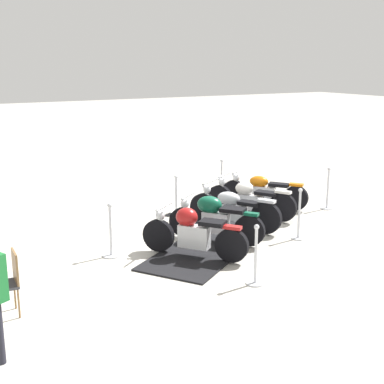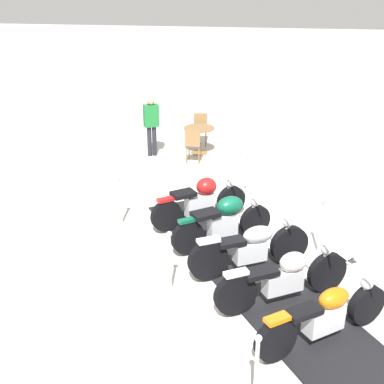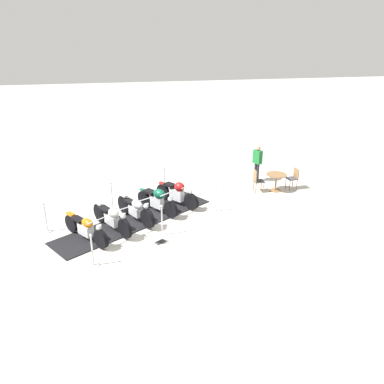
{
  "view_description": "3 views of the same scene",
  "coord_description": "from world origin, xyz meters",
  "px_view_note": "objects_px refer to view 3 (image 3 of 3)",
  "views": [
    {
      "loc": [
        -6.46,
        -9.38,
        3.66
      ],
      "look_at": [
        -0.96,
        0.21,
        0.93
      ],
      "focal_mm": 49.72,
      "sensor_mm": 36.0,
      "label": 1
    },
    {
      "loc": [
        7.66,
        0.2,
        4.81
      ],
      "look_at": [
        -1.31,
        -1.2,
        0.85
      ],
      "focal_mm": 48.09,
      "sensor_mm": 36.0,
      "label": 2
    },
    {
      "loc": [
        0.45,
        12.84,
        6.39
      ],
      "look_at": [
        -2.11,
        -0.25,
        0.85
      ],
      "focal_mm": 36.84,
      "sensor_mm": 36.0,
      "label": 3
    }
  ],
  "objects_px": {
    "cafe_table": "(276,178)",
    "cafe_chair_near_table": "(293,177)",
    "info_placard": "(160,241)",
    "stanchion_left_mid": "(112,199)",
    "motorcycle_maroon": "(177,193)",
    "motorcycle_copper": "(86,228)",
    "stanchion_left_front": "(46,222)",
    "cafe_chair_across_table": "(257,179)",
    "stanchion_left_rear": "(165,183)",
    "bystander_person": "(257,160)",
    "motorcycle_chrome": "(136,209)",
    "stanchion_right_mid": "(162,225)",
    "stanchion_right_front": "(93,256)",
    "stanchion_right_rear": "(216,204)",
    "motorcycle_cream": "(112,218)",
    "motorcycle_forest": "(158,200)"
  },
  "relations": [
    {
      "from": "cafe_table",
      "to": "cafe_chair_near_table",
      "type": "relative_size",
      "value": 0.95
    },
    {
      "from": "info_placard",
      "to": "stanchion_left_mid",
      "type": "bearing_deg",
      "value": -96.55
    },
    {
      "from": "motorcycle_maroon",
      "to": "info_placard",
      "type": "distance_m",
      "value": 2.99
    },
    {
      "from": "motorcycle_copper",
      "to": "stanchion_left_front",
      "type": "bearing_deg",
      "value": -160.77
    },
    {
      "from": "motorcycle_maroon",
      "to": "cafe_chair_across_table",
      "type": "height_order",
      "value": "same"
    },
    {
      "from": "stanchion_left_rear",
      "to": "bystander_person",
      "type": "relative_size",
      "value": 0.63
    },
    {
      "from": "motorcycle_copper",
      "to": "cafe_chair_across_table",
      "type": "relative_size",
      "value": 1.92
    },
    {
      "from": "cafe_table",
      "to": "bystander_person",
      "type": "distance_m",
      "value": 1.39
    },
    {
      "from": "cafe_table",
      "to": "bystander_person",
      "type": "relative_size",
      "value": 0.51
    },
    {
      "from": "motorcycle_chrome",
      "to": "stanchion_right_mid",
      "type": "relative_size",
      "value": 1.82
    },
    {
      "from": "stanchion_right_front",
      "to": "info_placard",
      "type": "height_order",
      "value": "stanchion_right_front"
    },
    {
      "from": "motorcycle_maroon",
      "to": "cafe_chair_near_table",
      "type": "relative_size",
      "value": 1.97
    },
    {
      "from": "motorcycle_maroon",
      "to": "stanchion_left_front",
      "type": "xyz_separation_m",
      "value": [
        4.69,
        1.3,
        -0.15
      ]
    },
    {
      "from": "cafe_chair_near_table",
      "to": "stanchion_right_rear",
      "type": "bearing_deg",
      "value": 16.79
    },
    {
      "from": "cafe_chair_across_table",
      "to": "bystander_person",
      "type": "xyz_separation_m",
      "value": [
        -0.41,
        -1.23,
        0.44
      ]
    },
    {
      "from": "cafe_chair_across_table",
      "to": "motorcycle_cream",
      "type": "bearing_deg",
      "value": -156.05
    },
    {
      "from": "stanchion_left_front",
      "to": "bystander_person",
      "type": "relative_size",
      "value": 0.65
    },
    {
      "from": "motorcycle_maroon",
      "to": "stanchion_left_rear",
      "type": "distance_m",
      "value": 1.64
    },
    {
      "from": "motorcycle_chrome",
      "to": "stanchion_right_mid",
      "type": "xyz_separation_m",
      "value": [
        -0.79,
        1.2,
        -0.12
      ]
    },
    {
      "from": "stanchion_right_mid",
      "to": "bystander_person",
      "type": "distance_m",
      "value": 6.43
    },
    {
      "from": "motorcycle_chrome",
      "to": "stanchion_right_mid",
      "type": "height_order",
      "value": "stanchion_right_mid"
    },
    {
      "from": "stanchion_left_front",
      "to": "info_placard",
      "type": "relative_size",
      "value": 2.68
    },
    {
      "from": "stanchion_right_mid",
      "to": "stanchion_left_front",
      "type": "distance_m",
      "value": 3.94
    },
    {
      "from": "stanchion_left_front",
      "to": "cafe_table",
      "type": "bearing_deg",
      "value": -167.75
    },
    {
      "from": "stanchion_right_rear",
      "to": "cafe_chair_near_table",
      "type": "bearing_deg",
      "value": -157.38
    },
    {
      "from": "stanchion_left_front",
      "to": "cafe_chair_across_table",
      "type": "relative_size",
      "value": 1.1
    },
    {
      "from": "stanchion_right_front",
      "to": "cafe_chair_near_table",
      "type": "xyz_separation_m",
      "value": [
        -8.23,
        -4.5,
        0.19
      ]
    },
    {
      "from": "motorcycle_copper",
      "to": "info_placard",
      "type": "bearing_deg",
      "value": 38.65
    },
    {
      "from": "motorcycle_cream",
      "to": "stanchion_right_mid",
      "type": "distance_m",
      "value": 1.76
    },
    {
      "from": "motorcycle_copper",
      "to": "cafe_chair_near_table",
      "type": "bearing_deg",
      "value": 71.86
    },
    {
      "from": "stanchion_right_rear",
      "to": "bystander_person",
      "type": "height_order",
      "value": "bystander_person"
    },
    {
      "from": "stanchion_right_mid",
      "to": "bystander_person",
      "type": "bearing_deg",
      "value": -138.66
    },
    {
      "from": "motorcycle_chrome",
      "to": "motorcycle_maroon",
      "type": "xyz_separation_m",
      "value": [
        -1.67,
        -1.1,
        0.03
      ]
    },
    {
      "from": "cafe_chair_near_table",
      "to": "bystander_person",
      "type": "height_order",
      "value": "bystander_person"
    },
    {
      "from": "motorcycle_forest",
      "to": "cafe_chair_near_table",
      "type": "relative_size",
      "value": 1.94
    },
    {
      "from": "motorcycle_maroon",
      "to": "cafe_chair_across_table",
      "type": "distance_m",
      "value": 3.58
    },
    {
      "from": "cafe_chair_near_table",
      "to": "stanchion_left_rear",
      "type": "bearing_deg",
      "value": -14.74
    },
    {
      "from": "stanchion_right_mid",
      "to": "cafe_chair_near_table",
      "type": "xyz_separation_m",
      "value": [
        -6.03,
        -3.05,
        0.17
      ]
    },
    {
      "from": "cafe_table",
      "to": "bystander_person",
      "type": "height_order",
      "value": "bystander_person"
    },
    {
      "from": "motorcycle_cream",
      "to": "stanchion_right_rear",
      "type": "xyz_separation_m",
      "value": [
        -3.82,
        -0.8,
        -0.16
      ]
    },
    {
      "from": "stanchion_left_rear",
      "to": "cafe_table",
      "type": "height_order",
      "value": "stanchion_left_rear"
    },
    {
      "from": "motorcycle_chrome",
      "to": "bystander_person",
      "type": "height_order",
      "value": "bystander_person"
    },
    {
      "from": "stanchion_left_mid",
      "to": "cafe_table",
      "type": "height_order",
      "value": "stanchion_left_mid"
    },
    {
      "from": "cafe_table",
      "to": "info_placard",
      "type": "bearing_deg",
      "value": 32.78
    },
    {
      "from": "stanchion_left_front",
      "to": "bystander_person",
      "type": "bearing_deg",
      "value": -159.49
    },
    {
      "from": "cafe_chair_across_table",
      "to": "motorcycle_maroon",
      "type": "bearing_deg",
      "value": -166.08
    },
    {
      "from": "motorcycle_cream",
      "to": "stanchion_right_mid",
      "type": "bearing_deg",
      "value": 37.33
    },
    {
      "from": "cafe_chair_near_table",
      "to": "motorcycle_copper",
      "type": "bearing_deg",
      "value": 13.27
    },
    {
      "from": "stanchion_left_mid",
      "to": "cafe_table",
      "type": "bearing_deg",
      "value": -175.71
    },
    {
      "from": "motorcycle_chrome",
      "to": "cafe_chair_near_table",
      "type": "distance_m",
      "value": 7.07
    }
  ]
}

